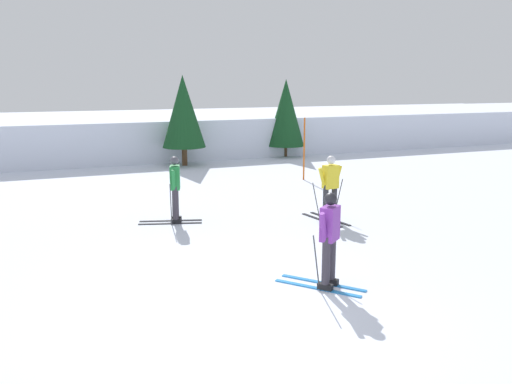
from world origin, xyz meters
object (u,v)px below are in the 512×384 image
at_px(skier_yellow, 330,186).
at_px(conifer_far_left, 183,112).
at_px(skier_purple, 329,238).
at_px(trail_marker_pole, 304,149).
at_px(skier_green, 175,187).
at_px(conifer_far_right, 286,113).

xyz_separation_m(skier_yellow, conifer_far_left, (-1.18, 10.37, 1.38)).
xyz_separation_m(skier_purple, trail_marker_pole, (4.31, 9.39, 0.22)).
height_order(skier_green, conifer_far_right, conifer_far_right).
relative_size(skier_yellow, trail_marker_pole, 0.75).
bearing_deg(skier_yellow, conifer_far_left, 96.47).
bearing_deg(skier_yellow, trail_marker_pole, 69.51).
relative_size(skier_green, trail_marker_pole, 0.75).
bearing_deg(conifer_far_left, skier_purple, -94.37).
distance_m(skier_green, conifer_far_left, 9.46).
relative_size(trail_marker_pole, conifer_far_left, 0.59).
height_order(skier_yellow, trail_marker_pole, trail_marker_pole).
distance_m(skier_yellow, conifer_far_left, 10.53).
xyz_separation_m(skier_yellow, conifer_far_right, (4.02, 11.29, 1.17)).
bearing_deg(skier_purple, trail_marker_pole, 65.35).
height_order(skier_green, trail_marker_pole, trail_marker_pole).
height_order(skier_purple, conifer_far_left, conifer_far_left).
bearing_deg(trail_marker_pole, skier_purple, -114.65).
xyz_separation_m(skier_yellow, skier_green, (-3.72, 1.36, 0.00)).
xyz_separation_m(skier_purple, conifer_far_left, (1.09, 14.30, 1.38)).
relative_size(skier_purple, conifer_far_left, 0.45).
bearing_deg(trail_marker_pole, conifer_far_right, 71.22).
bearing_deg(conifer_far_left, trail_marker_pole, -56.78).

